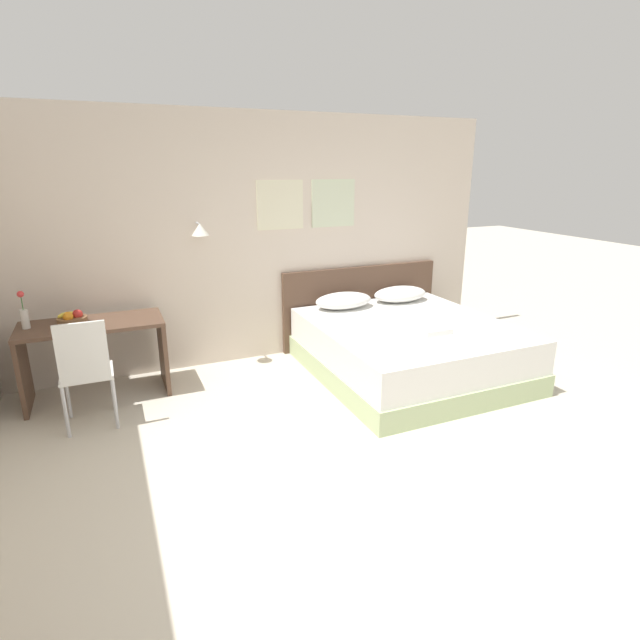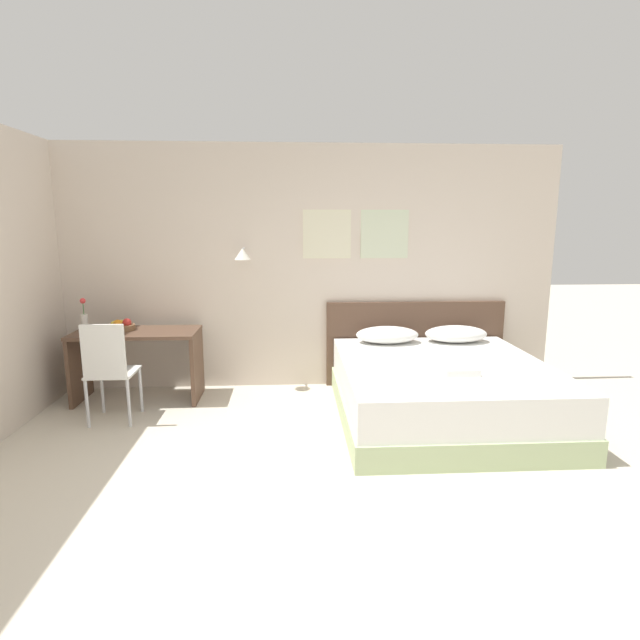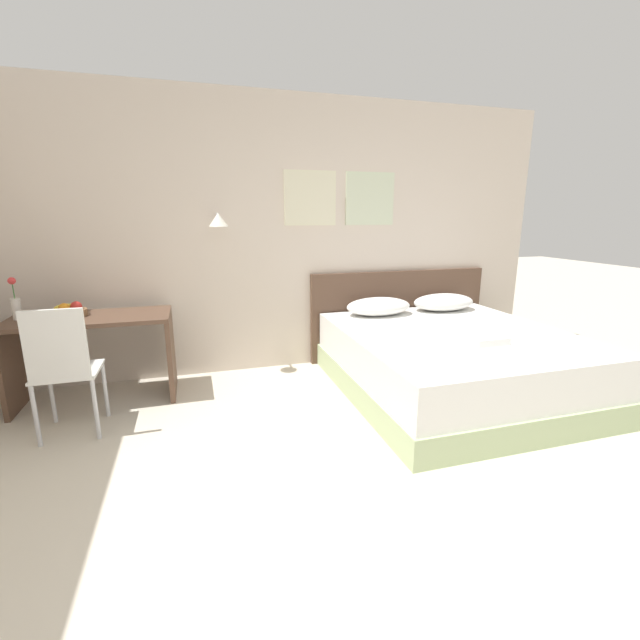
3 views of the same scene
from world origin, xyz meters
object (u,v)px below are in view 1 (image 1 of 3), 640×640
at_px(pillow_left, 344,301).
at_px(folded_towel_near_foot, 431,329).
at_px(headboard, 361,305).
at_px(bed, 409,349).
at_px(desk_chair, 85,367).
at_px(pillow_right, 400,294).
at_px(fruit_bowl, 72,318).
at_px(desk, 94,345).
at_px(flower_vase, 24,314).

xyz_separation_m(pillow_left, folded_towel_near_foot, (0.40, -1.11, -0.06)).
bearing_deg(headboard, bed, -90.00).
xyz_separation_m(folded_towel_near_foot, desk_chair, (-3.08, 0.38, -0.03)).
height_order(pillow_right, fruit_bowl, fruit_bowl).
distance_m(headboard, desk_chair, 3.22).
distance_m(desk, desk_chair, 0.65).
bearing_deg(desk_chair, flower_vase, 123.76).
xyz_separation_m(bed, folded_towel_near_foot, (0.03, -0.31, 0.31)).
bearing_deg(desk_chair, desk, 84.23).
bearing_deg(folded_towel_near_foot, desk_chair, 173.01).
xyz_separation_m(pillow_right, flower_vase, (-3.88, -0.05, 0.22)).
xyz_separation_m(headboard, pillow_right, (0.38, -0.28, 0.16)).
bearing_deg(folded_towel_near_foot, headboard, 91.15).
height_order(desk, fruit_bowl, fruit_bowl).
distance_m(pillow_right, flower_vase, 3.89).
bearing_deg(pillow_left, desk, -178.13).
xyz_separation_m(bed, pillow_right, (0.38, 0.79, 0.37)).
height_order(pillow_right, desk, desk).
xyz_separation_m(pillow_left, flower_vase, (-3.13, -0.05, 0.22)).
bearing_deg(desk, pillow_right, 1.45).
xyz_separation_m(desk, flower_vase, (-0.52, 0.04, 0.34)).
distance_m(bed, flower_vase, 3.64).
relative_size(pillow_right, flower_vase, 1.98).
distance_m(fruit_bowl, flower_vase, 0.38).
height_order(pillow_right, flower_vase, flower_vase).
xyz_separation_m(headboard, pillow_left, (-0.38, -0.28, 0.16)).
bearing_deg(folded_towel_near_foot, fruit_bowl, 161.34).
xyz_separation_m(desk, fruit_bowl, (-0.15, 0.05, 0.26)).
bearing_deg(flower_vase, bed, -12.03).
xyz_separation_m(bed, pillow_left, (-0.38, 0.79, 0.37)).
relative_size(folded_towel_near_foot, desk, 0.26).
distance_m(folded_towel_near_foot, desk_chair, 3.10).
distance_m(pillow_right, desk, 3.37).
bearing_deg(bed, headboard, 90.00).
bearing_deg(pillow_right, bed, -115.33).
bearing_deg(flower_vase, pillow_right, 0.66).
xyz_separation_m(fruit_bowl, flower_vase, (-0.37, -0.01, 0.08)).
xyz_separation_m(pillow_left, fruit_bowl, (-2.77, -0.03, 0.14)).
bearing_deg(bed, desk_chair, 178.76).
bearing_deg(pillow_right, pillow_left, 180.00).
bearing_deg(desk, pillow_left, 1.87).
bearing_deg(flower_vase, fruit_bowl, 1.66).
relative_size(headboard, folded_towel_near_foot, 6.21).
relative_size(headboard, desk, 1.62).
height_order(headboard, desk, headboard).
xyz_separation_m(bed, desk_chair, (-3.05, 0.07, 0.28)).
height_order(bed, desk_chair, desk_chair).
bearing_deg(bed, desk, 166.67).
relative_size(pillow_left, fruit_bowl, 2.62).
bearing_deg(fruit_bowl, pillow_left, 0.71).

